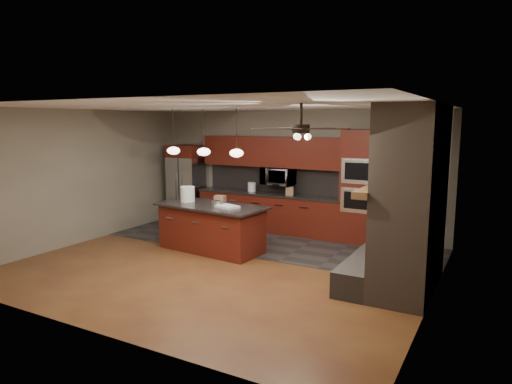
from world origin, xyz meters
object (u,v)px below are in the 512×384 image
Objects in this scene: refrigerator at (188,184)px; white_bucket at (188,194)px; cardboard_box at (220,199)px; counter_bucket at (252,187)px; oven_tower at (362,187)px; counter_box at (290,191)px; paint_tray at (227,207)px; microwave at (278,176)px; paint_can at (216,204)px; kitchen_island at (211,228)px.

refrigerator is 2.34m from white_bucket.
cardboard_box is 1.68m from counter_bucket.
counter_box is (-1.63, -0.04, -0.20)m from oven_tower.
cardboard_box reaches higher than paint_tray.
microwave is 0.47m from counter_box.
paint_tray is (1.07, -0.17, -0.14)m from white_bucket.
oven_tower is 12.58× the size of counter_box.
microwave reaches higher than counter_box.
refrigerator is 11.44× the size of paint_can.
white_bucket is at bearing 168.37° from paint_can.
cardboard_box is at bearing -145.91° from oven_tower.
cardboard_box is at bearing 23.95° from white_bucket.
counter_bucket is 1.01m from counter_box.
counter_box is (1.01, -0.05, -0.01)m from counter_bucket.
kitchen_island is 2.11m from counter_bucket.
white_bucket is 1.09m from paint_tray.
paint_can reaches higher than paint_tray.
oven_tower reaches higher than refrigerator.
kitchen_island is 10.67× the size of counter_bucket.
oven_tower is at bearing -1.66° from microwave.
oven_tower is 1.03× the size of kitchen_island.
oven_tower is 7.58× the size of white_bucket.
white_bucket reaches higher than paint_can.
refrigerator is at bearing -179.06° from oven_tower.
microwave is 3.87× the size of counter_box.
white_bucket is at bearing 177.75° from kitchen_island.
paint_can is 0.48m from cardboard_box.
oven_tower is 11.01× the size of counter_bucket.
kitchen_island is at bearing -140.21° from oven_tower.
refrigerator is 2.88m from kitchen_island.
counter_bucket is at bearing 77.75° from white_bucket.
microwave is 2.33× the size of white_bucket.
white_bucket is at bearing -171.98° from paint_tray.
oven_tower reaches higher than counter_box.
cardboard_box is (-0.02, 0.36, 0.52)m from kitchen_island.
refrigerator is at bearing 142.36° from kitchen_island.
white_bucket is 1.48× the size of cardboard_box.
microwave is at bearing 106.49° from paint_tray.
white_bucket is 1.84× the size of paint_can.
white_bucket is 1.99m from counter_bucket.
microwave reaches higher than kitchen_island.
counter_bucket is at bearing -175.72° from microwave.
white_bucket is at bearing -118.71° from microwave.
kitchen_island is 7.34× the size of white_bucket.
counter_box is at bearing 52.86° from white_bucket.
paint_tray is (-2.00, -2.10, -0.25)m from oven_tower.
refrigerator is 3.01m from paint_can.
paint_tray is at bearing -72.99° from counter_bucket.
oven_tower is at bearing 45.63° from kitchen_island.
paint_tray is 2.01× the size of cardboard_box.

